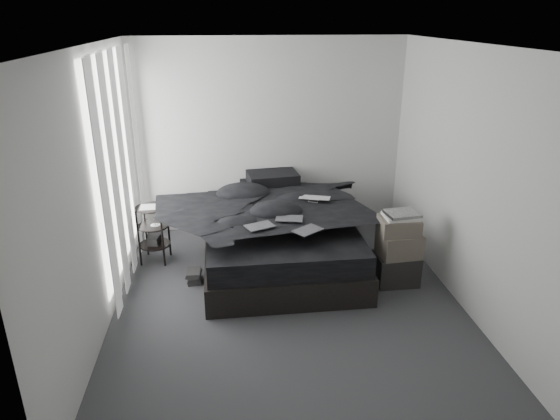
{
  "coord_description": "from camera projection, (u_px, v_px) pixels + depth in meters",
  "views": [
    {
      "loc": [
        -0.58,
        -4.5,
        2.85
      ],
      "look_at": [
        0.0,
        0.8,
        0.75
      ],
      "focal_mm": 32.0,
      "sensor_mm": 36.0,
      "label": 1
    }
  ],
  "objects": [
    {
      "name": "pillow_lower",
      "position": [
        267.0,
        188.0,
        6.75
      ],
      "size": [
        0.71,
        0.49,
        0.16
      ],
      "primitive_type": "cube",
      "rotation": [
        0.0,
        0.0,
        0.02
      ],
      "color": "black",
      "rests_on": "mattress"
    },
    {
      "name": "wall_back",
      "position": [
        270.0,
        137.0,
        6.73
      ],
      "size": [
        3.6,
        0.01,
        2.6
      ],
      "primitive_type": "cube",
      "color": "silver",
      "rests_on": "ground"
    },
    {
      "name": "comic_a",
      "position": [
        260.0,
        219.0,
        5.24
      ],
      "size": [
        0.35,
        0.29,
        0.01
      ],
      "primitive_type": "cube",
      "rotation": [
        0.0,
        0.0,
        0.4
      ],
      "color": "black",
      "rests_on": "duvet"
    },
    {
      "name": "window_left",
      "position": [
        117.0,
        162.0,
        5.42
      ],
      "size": [
        0.02,
        2.0,
        2.3
      ],
      "primitive_type": "cube",
      "color": "white",
      "rests_on": "wall_left"
    },
    {
      "name": "comic_b",
      "position": [
        289.0,
        211.0,
        5.44
      ],
      "size": [
        0.33,
        0.25,
        0.01
      ],
      "primitive_type": "cube",
      "rotation": [
        0.0,
        0.0,
        -0.19
      ],
      "color": "black",
      "rests_on": "duvet"
    },
    {
      "name": "wall_left",
      "position": [
        96.0,
        194.0,
        4.61
      ],
      "size": [
        0.01,
        4.2,
        2.6
      ],
      "primitive_type": "cube",
      "color": "silver",
      "rests_on": "ground"
    },
    {
      "name": "art_book_white",
      "position": [
        401.0,
        216.0,
        5.39
      ],
      "size": [
        0.36,
        0.29,
        0.04
      ],
      "primitive_type": "cube",
      "rotation": [
        0.0,
        0.0,
        0.02
      ],
      "color": "silver",
      "rests_on": "box_upper"
    },
    {
      "name": "box_lower",
      "position": [
        396.0,
        268.0,
        5.63
      ],
      "size": [
        0.48,
        0.38,
        0.35
      ],
      "primitive_type": "cube",
      "rotation": [
        0.0,
        0.0,
        0.02
      ],
      "color": "black",
      "rests_on": "floor"
    },
    {
      "name": "comic_c",
      "position": [
        308.0,
        221.0,
        5.14
      ],
      "size": [
        0.35,
        0.33,
        0.01
      ],
      "primitive_type": "cube",
      "rotation": [
        0.0,
        0.0,
        0.63
      ],
      "color": "black",
      "rests_on": "duvet"
    },
    {
      "name": "wall_right",
      "position": [
        468.0,
        181.0,
        4.97
      ],
      "size": [
        0.01,
        4.2,
        2.6
      ],
      "primitive_type": "cube",
      "color": "silver",
      "rests_on": "ground"
    },
    {
      "name": "duvet",
      "position": [
        280.0,
        210.0,
        5.85
      ],
      "size": [
        1.76,
        2.02,
        0.27
      ],
      "primitive_type": "imported",
      "rotation": [
        0.0,
        0.0,
        0.02
      ],
      "color": "black",
      "rests_on": "mattress"
    },
    {
      "name": "box_mid",
      "position": [
        399.0,
        244.0,
        5.51
      ],
      "size": [
        0.47,
        0.39,
        0.26
      ],
      "primitive_type": "cube",
      "rotation": [
        0.0,
        0.0,
        0.09
      ],
      "color": "#5C5449",
      "rests_on": "box_lower"
    },
    {
      "name": "art_book_snake",
      "position": [
        402.0,
        214.0,
        5.37
      ],
      "size": [
        0.38,
        0.32,
        0.03
      ],
      "primitive_type": "cube",
      "rotation": [
        0.0,
        0.0,
        0.13
      ],
      "color": "silver",
      "rests_on": "art_book_white"
    },
    {
      "name": "bed",
      "position": [
        279.0,
        250.0,
        6.1
      ],
      "size": [
        1.81,
        2.36,
        0.32
      ],
      "primitive_type": "cube",
      "rotation": [
        0.0,
        0.0,
        0.02
      ],
      "color": "black",
      "rests_on": "floor"
    },
    {
      "name": "side_stand",
      "position": [
        154.0,
        234.0,
        6.07
      ],
      "size": [
        0.43,
        0.43,
        0.7
      ],
      "primitive_type": "cylinder",
      "rotation": [
        0.0,
        0.0,
        -0.15
      ],
      "color": "black",
      "rests_on": "floor"
    },
    {
      "name": "papers",
      "position": [
        152.0,
        207.0,
        5.93
      ],
      "size": [
        0.28,
        0.21,
        0.01
      ],
      "primitive_type": "cube",
      "rotation": [
        0.0,
        0.0,
        0.03
      ],
      "color": "white",
      "rests_on": "side_stand"
    },
    {
      "name": "laptop",
      "position": [
        314.0,
        193.0,
        5.95
      ],
      "size": [
        0.43,
        0.34,
        0.03
      ],
      "primitive_type": "imported",
      "rotation": [
        0.0,
        0.0,
        -0.3
      ],
      "color": "silver",
      "rests_on": "duvet"
    },
    {
      "name": "pillow_upper",
      "position": [
        273.0,
        178.0,
        6.69
      ],
      "size": [
        0.71,
        0.53,
        0.15
      ],
      "primitive_type": "cube",
      "rotation": [
        0.0,
        0.0,
        0.12
      ],
      "color": "black",
      "rests_on": "pillow_lower"
    },
    {
      "name": "curtain_left",
      "position": [
        122.0,
        168.0,
        5.45
      ],
      "size": [
        0.06,
        2.12,
        2.48
      ],
      "primitive_type": "cube",
      "color": "white",
      "rests_on": "wall_left"
    },
    {
      "name": "wall_front",
      "position": [
        335.0,
        306.0,
        2.84
      ],
      "size": [
        3.6,
        0.01,
        2.6
      ],
      "primitive_type": "cube",
      "color": "silver",
      "rests_on": "ground"
    },
    {
      "name": "floor",
      "position": [
        288.0,
        304.0,
        5.26
      ],
      "size": [
        3.6,
        4.2,
        0.01
      ],
      "primitive_type": "cube",
      "color": "#37373A",
      "rests_on": "ground"
    },
    {
      "name": "floor_books",
      "position": [
        194.0,
        276.0,
        5.67
      ],
      "size": [
        0.15,
        0.22,
        0.15
      ],
      "primitive_type": "cube",
      "rotation": [
        0.0,
        0.0,
        0.01
      ],
      "color": "black",
      "rests_on": "floor"
    },
    {
      "name": "box_upper",
      "position": [
        399.0,
        226.0,
        5.43
      ],
      "size": [
        0.43,
        0.35,
        0.18
      ],
      "primitive_type": "cube",
      "rotation": [
        0.0,
        0.0,
        -0.03
      ],
      "color": "#5C5449",
      "rests_on": "box_mid"
    },
    {
      "name": "mattress",
      "position": [
        279.0,
        229.0,
        6.0
      ],
      "size": [
        1.74,
        2.29,
        0.25
      ],
      "primitive_type": "cube",
      "rotation": [
        0.0,
        0.0,
        0.02
      ],
      "color": "black",
      "rests_on": "bed"
    },
    {
      "name": "ceiling",
      "position": [
        290.0,
        45.0,
        4.31
      ],
      "size": [
        3.6,
        4.2,
        0.01
      ],
      "primitive_type": "cube",
      "color": "white",
      "rests_on": "ground"
    }
  ]
}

